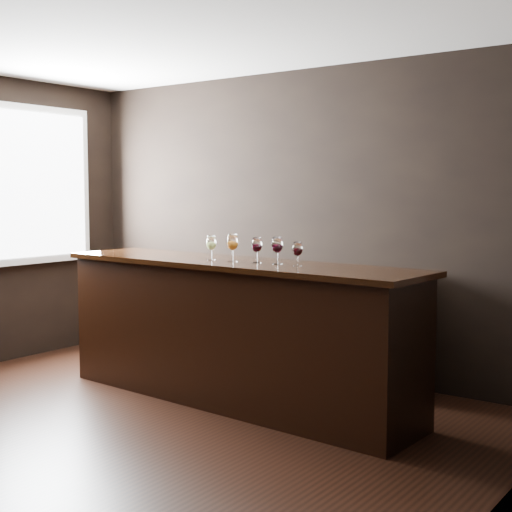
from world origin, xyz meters
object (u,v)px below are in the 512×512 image
Objects in this scene: glass_amber at (232,243)px; glass_red_a at (257,245)px; back_bar_shelf at (266,316)px; glass_red_b at (277,246)px; glass_red_c at (298,249)px; glass_white at (211,243)px; bar_counter at (234,334)px.

glass_red_a is at bearing 10.54° from glass_amber.
back_bar_shelf is 1.37m from glass_red_a.
glass_amber is 1.05× the size of glass_red_b.
glass_red_c is (0.60, 0.01, -0.02)m from glass_amber.
back_bar_shelf is at bearing 99.72° from glass_white.
bar_counter is 0.84m from glass_red_b.
back_bar_shelf is at bearing 134.69° from glass_red_c.
glass_red_c is (0.61, -0.03, 0.71)m from bar_counter.
glass_white is 0.82m from glass_red_c.
back_bar_shelf is 14.56× the size of glass_red_a.
glass_white reaches higher than back_bar_shelf.
glass_white is at bearing 178.59° from glass_amber.
bar_counter is 17.20× the size of glass_red_c.
glass_amber is (0.39, -1.01, 0.77)m from back_bar_shelf.
glass_white is at bearing -175.55° from glass_red_a.
bar_counter is 15.89× the size of glass_red_a.
glass_red_b is (0.41, 0.00, 0.73)m from bar_counter.
bar_counter is 15.06× the size of glass_red_b.
glass_amber is 0.60m from glass_red_c.
glass_red_c is at bearing -4.36° from glass_red_a.
glass_amber is (0.02, -0.04, 0.73)m from bar_counter.
glass_white is 0.22m from glass_amber.
glass_red_a reaches higher than back_bar_shelf.
glass_red_b reaches higher than glass_red_a.
glass_white is 0.94× the size of glass_red_b.
bar_counter is 15.97× the size of glass_white.
bar_counter is 0.74m from glass_amber.
glass_red_a is (0.21, 0.04, -0.01)m from glass_amber.
glass_red_c reaches higher than back_bar_shelf.
glass_red_a is 0.19m from glass_red_b.
glass_red_b is at bearing 5.83° from glass_amber.
glass_red_b is (0.40, 0.04, -0.01)m from glass_amber.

